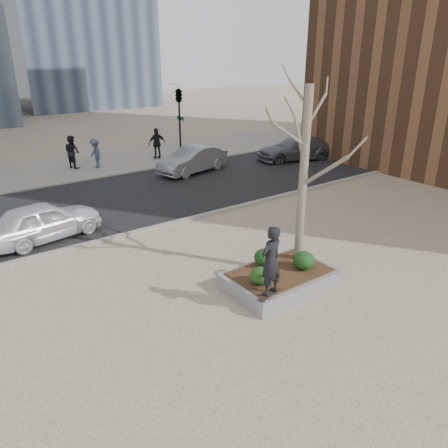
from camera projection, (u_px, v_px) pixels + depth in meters
ground at (252, 297)px, 11.97m from camera, size 120.00×120.00×0.00m
street at (109, 202)px, 19.46m from camera, size 60.00×8.00×0.02m
far_sidewalk at (61, 170)px, 24.70m from camera, size 60.00×6.00×0.02m
planter at (280, 279)px, 12.43m from camera, size 3.00×2.00×0.45m
planter_mulch at (280, 272)px, 12.34m from camera, size 2.70×1.70×0.04m
sycamore_tree at (305, 149)px, 11.88m from camera, size 2.80×2.80×6.60m
shrub_left at (260, 276)px, 11.60m from camera, size 0.55×0.55×0.47m
shrub_middle at (264, 257)px, 12.57m from camera, size 0.60×0.60×0.51m
shrub_right at (304, 260)px, 12.39m from camera, size 0.61×0.61×0.52m
skateboard at (269, 295)px, 11.15m from camera, size 0.81×0.40×0.08m
skateboarder at (271, 261)px, 10.79m from camera, size 0.73×0.54×1.85m
police_car at (44, 221)px, 15.37m from camera, size 4.21×2.27×1.36m
car_silver at (193, 160)px, 23.89m from camera, size 4.46×2.37×1.40m
car_third at (295, 149)px, 26.68m from camera, size 5.10×3.25×1.37m
pedestrian_a at (72, 152)px, 24.67m from camera, size 0.98×1.09×1.86m
pedestrian_b at (95, 153)px, 24.80m from camera, size 0.68×1.11×1.66m
pedestrian_c at (157, 143)px, 26.89m from camera, size 1.14×0.60×1.86m
traffic_light_far at (180, 124)px, 25.64m from camera, size 0.60×2.48×4.50m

